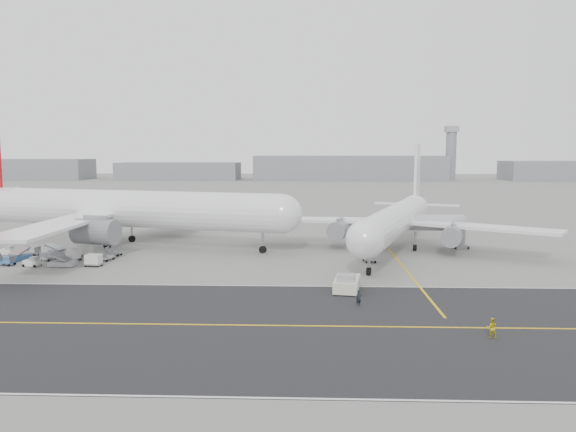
{
  "coord_description": "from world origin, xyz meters",
  "views": [
    {
      "loc": [
        16.31,
        -69.75,
        16.5
      ],
      "look_at": [
        13.33,
        12.0,
        7.07
      ],
      "focal_mm": 35.0,
      "sensor_mm": 36.0,
      "label": 1
    }
  ],
  "objects_px": {
    "control_tower": "(451,152)",
    "airliner_a": "(121,209)",
    "jet_bridge": "(422,224)",
    "ground_crew_b": "(492,328)",
    "ground_crew_a": "(359,298)",
    "pushback_tug": "(347,283)",
    "airliner_b": "(397,219)"
  },
  "relations": [
    {
      "from": "control_tower",
      "to": "airliner_a",
      "type": "bearing_deg",
      "value": -116.05
    },
    {
      "from": "jet_bridge",
      "to": "ground_crew_b",
      "type": "height_order",
      "value": "jet_bridge"
    },
    {
      "from": "ground_crew_a",
      "to": "ground_crew_b",
      "type": "height_order",
      "value": "ground_crew_b"
    },
    {
      "from": "airliner_a",
      "to": "pushback_tug",
      "type": "height_order",
      "value": "airliner_a"
    },
    {
      "from": "airliner_b",
      "to": "ground_crew_a",
      "type": "relative_size",
      "value": 29.08
    },
    {
      "from": "jet_bridge",
      "to": "ground_crew_a",
      "type": "height_order",
      "value": "jet_bridge"
    },
    {
      "from": "airliner_b",
      "to": "pushback_tug",
      "type": "distance_m",
      "value": 30.25
    },
    {
      "from": "jet_bridge",
      "to": "ground_crew_b",
      "type": "bearing_deg",
      "value": -90.38
    },
    {
      "from": "jet_bridge",
      "to": "airliner_b",
      "type": "bearing_deg",
      "value": -148.79
    },
    {
      "from": "control_tower",
      "to": "airliner_b",
      "type": "relative_size",
      "value": 0.62
    },
    {
      "from": "control_tower",
      "to": "pushback_tug",
      "type": "xyz_separation_m",
      "value": [
        -79.06,
        -269.19,
        -15.34
      ]
    },
    {
      "from": "jet_bridge",
      "to": "ground_crew_a",
      "type": "xyz_separation_m",
      "value": [
        -14.12,
        -37.39,
        -3.22
      ]
    },
    {
      "from": "control_tower",
      "to": "pushback_tug",
      "type": "distance_m",
      "value": 280.98
    },
    {
      "from": "control_tower",
      "to": "ground_crew_b",
      "type": "bearing_deg",
      "value": -103.26
    },
    {
      "from": "control_tower",
      "to": "ground_crew_b",
      "type": "relative_size",
      "value": 16.8
    },
    {
      "from": "airliner_b",
      "to": "ground_crew_a",
      "type": "distance_m",
      "value": 36.41
    },
    {
      "from": "airliner_b",
      "to": "jet_bridge",
      "type": "relative_size",
      "value": 3.23
    },
    {
      "from": "jet_bridge",
      "to": "ground_crew_a",
      "type": "bearing_deg",
      "value": -107.19
    },
    {
      "from": "airliner_b",
      "to": "ground_crew_b",
      "type": "distance_m",
      "value": 44.98
    },
    {
      "from": "airliner_a",
      "to": "jet_bridge",
      "type": "height_order",
      "value": "airliner_a"
    },
    {
      "from": "ground_crew_a",
      "to": "control_tower",
      "type": "bearing_deg",
      "value": 52.95
    },
    {
      "from": "ground_crew_b",
      "to": "pushback_tug",
      "type": "bearing_deg",
      "value": -46.02
    },
    {
      "from": "control_tower",
      "to": "pushback_tug",
      "type": "relative_size",
      "value": 3.96
    },
    {
      "from": "control_tower",
      "to": "jet_bridge",
      "type": "bearing_deg",
      "value": -105.05
    },
    {
      "from": "jet_bridge",
      "to": "pushback_tug",
      "type": "bearing_deg",
      "value": -112.48
    },
    {
      "from": "airliner_b",
      "to": "ground_crew_a",
      "type": "bearing_deg",
      "value": -86.27
    },
    {
      "from": "airliner_b",
      "to": "ground_crew_b",
      "type": "relative_size",
      "value": 27.05
    },
    {
      "from": "airliner_a",
      "to": "jet_bridge",
      "type": "bearing_deg",
      "value": -75.89
    },
    {
      "from": "control_tower",
      "to": "airliner_b",
      "type": "xyz_separation_m",
      "value": [
        -68.86,
        -241.03,
        -11.06
      ]
    },
    {
      "from": "airliner_a",
      "to": "jet_bridge",
      "type": "distance_m",
      "value": 52.38
    },
    {
      "from": "control_tower",
      "to": "ground_crew_a",
      "type": "bearing_deg",
      "value": -105.83
    },
    {
      "from": "jet_bridge",
      "to": "ground_crew_b",
      "type": "xyz_separation_m",
      "value": [
        -3.2,
        -47.23,
        -3.15
      ]
    }
  ]
}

